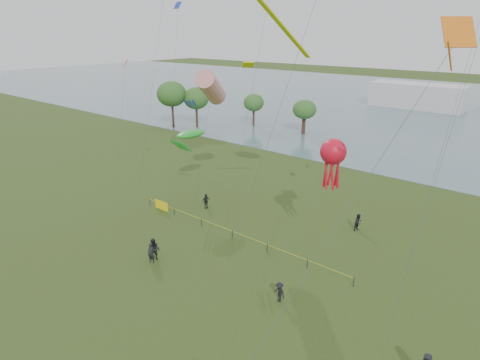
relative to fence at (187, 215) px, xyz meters
The scene contains 14 objects.
ground_plane 17.48m from the fence, 53.67° to the right, with size 400.00×400.00×0.00m, color #213310.
lake 86.55m from the fence, 83.13° to the left, with size 400.00×120.00×0.08m, color slate.
pavilion_left 80.98m from the fence, 91.17° to the left, with size 22.00×8.00×6.00m, color silver.
trees 41.38m from the fence, 126.51° to the left, with size 28.35×16.41×9.08m.
fence is the anchor object (origin of this frame).
spectator_a 7.82m from the fence, 64.00° to the right, with size 0.95×0.74×1.96m, color black.
spectator_b 15.56m from the fence, 18.83° to the right, with size 1.00×0.58×1.56m, color black.
spectator_c 3.46m from the fence, 98.51° to the left, with size 0.97×0.40×1.65m, color black.
spectator_f 8.24m from the fence, 64.46° to the right, with size 0.65×0.43×1.79m, color black.
spectator_g 17.07m from the fence, 31.50° to the left, with size 0.83×0.65×1.71m, color black.
kite_windsock 13.27m from the fence, 100.35° to the left, with size 4.36×6.65×14.75m.
kite_creature 9.47m from the fence, 129.64° to the left, with size 2.15×5.26×7.81m.
kite_octopus 17.43m from the fence, ahead, with size 3.49×6.27×10.70m.
kite_delta 28.85m from the fence, 12.79° to the right, with size 6.19×13.67×18.84m.
Camera 1 is at (17.27, -11.28, 18.21)m, focal length 30.00 mm.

